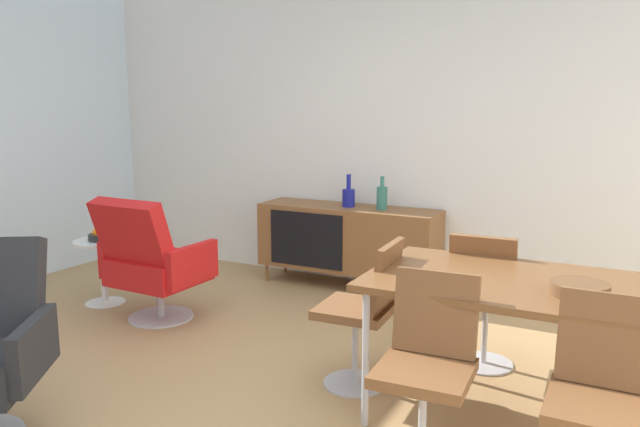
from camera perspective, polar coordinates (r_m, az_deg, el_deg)
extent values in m
plane|color=tan|center=(3.41, -7.67, -17.84)|extent=(8.32, 8.32, 0.00)
cube|color=white|center=(5.35, 8.23, 7.97)|extent=(6.80, 0.12, 2.80)
cube|color=brown|center=(5.35, 2.64, -2.32)|extent=(1.60, 0.44, 0.56)
cube|color=black|center=(5.28, -1.34, -2.47)|extent=(0.70, 0.01, 0.48)
cylinder|color=brown|center=(5.63, -5.01, -5.48)|extent=(0.03, 0.03, 0.16)
cylinder|color=brown|center=(5.03, 9.53, -7.50)|extent=(0.03, 0.03, 0.16)
cylinder|color=brown|center=(5.91, -3.25, -4.70)|extent=(0.03, 0.03, 0.16)
cylinder|color=brown|center=(5.34, 10.66, -6.49)|extent=(0.03, 0.03, 0.16)
cylinder|color=#337266|center=(5.16, 5.81, 1.43)|extent=(0.09, 0.09, 0.19)
cylinder|color=#337266|center=(5.14, 5.84, 2.98)|extent=(0.03, 0.03, 0.09)
cylinder|color=navy|center=(5.28, 2.69, 1.46)|extent=(0.11, 0.11, 0.15)
cylinder|color=navy|center=(5.26, 2.70, 2.97)|extent=(0.04, 0.04, 0.13)
cube|color=brown|center=(3.17, 19.38, -6.40)|extent=(1.60, 0.90, 0.04)
cylinder|color=#B7B7BC|center=(3.11, 4.28, -13.39)|extent=(0.04, 0.04, 0.70)
cylinder|color=#B7B7BC|center=(3.79, 8.96, -9.08)|extent=(0.04, 0.04, 0.70)
cylinder|color=brown|center=(3.02, 23.10, -6.50)|extent=(0.26, 0.26, 0.06)
cube|color=brown|center=(3.49, 3.32, -8.96)|extent=(0.42, 0.42, 0.05)
cube|color=brown|center=(3.37, 6.23, -5.89)|extent=(0.11, 0.38, 0.38)
cylinder|color=#B7B7BC|center=(3.58, 3.28, -12.56)|extent=(0.04, 0.04, 0.42)
cylinder|color=#B7B7BC|center=(3.66, 3.25, -15.54)|extent=(0.36, 0.36, 0.01)
cube|color=brown|center=(2.66, 24.82, -16.29)|extent=(0.40, 0.40, 0.05)
cube|color=brown|center=(2.74, 25.34, -10.64)|extent=(0.38, 0.09, 0.38)
cube|color=brown|center=(2.76, 9.69, -14.48)|extent=(0.42, 0.42, 0.05)
cube|color=brown|center=(2.84, 10.75, -9.10)|extent=(0.38, 0.11, 0.38)
cylinder|color=#B7B7BC|center=(2.87, 9.54, -18.81)|extent=(0.04, 0.04, 0.42)
cube|color=brown|center=(3.89, 15.30, -7.33)|extent=(0.41, 0.41, 0.05)
cube|color=brown|center=(3.66, 14.95, -4.91)|extent=(0.38, 0.10, 0.38)
cylinder|color=#B7B7BC|center=(3.96, 15.14, -10.61)|extent=(0.04, 0.04, 0.42)
cylinder|color=#B7B7BC|center=(4.04, 15.00, -13.35)|extent=(0.36, 0.36, 0.01)
cube|color=red|center=(4.73, -14.82, -5.06)|extent=(0.62, 0.58, 0.20)
cube|color=red|center=(4.50, -17.11, -1.90)|extent=(0.61, 0.29, 0.51)
cube|color=red|center=(4.49, -11.81, -4.68)|extent=(0.08, 0.51, 0.28)
cube|color=red|center=(4.94, -17.64, -3.60)|extent=(0.08, 0.51, 0.28)
cylinder|color=#B7B7BC|center=(4.80, -14.69, -7.83)|extent=(0.06, 0.06, 0.28)
cylinder|color=#B7B7BC|center=(4.84, -14.62, -9.32)|extent=(0.48, 0.48, 0.02)
cube|color=#262628|center=(3.24, -25.15, -11.35)|extent=(0.32, 0.46, 0.28)
cylinder|color=white|center=(5.20, -19.75, -2.47)|extent=(0.44, 0.44, 0.02)
cylinder|color=white|center=(5.26, -19.58, -5.24)|extent=(0.05, 0.05, 0.50)
cone|color=white|center=(5.33, -19.43, -7.73)|extent=(0.32, 0.32, 0.02)
cylinder|color=#262628|center=(5.20, -19.78, -2.10)|extent=(0.20, 0.20, 0.05)
sphere|color=orange|center=(5.16, -19.46, -1.64)|extent=(0.07, 0.07, 0.07)
sphere|color=orange|center=(5.21, -19.48, -1.53)|extent=(0.07, 0.07, 0.07)
sphere|color=orange|center=(5.22, -20.06, -1.55)|extent=(0.07, 0.07, 0.07)
sphere|color=orange|center=(5.17, -20.17, -1.67)|extent=(0.07, 0.07, 0.07)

